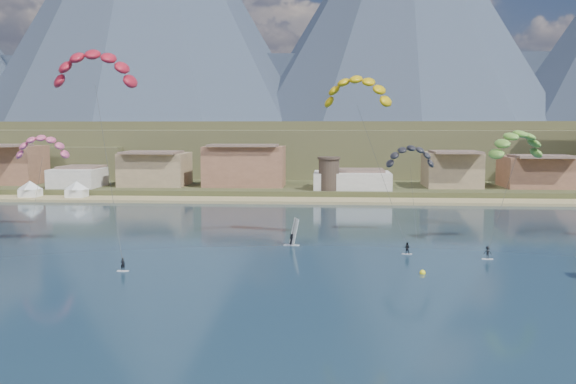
% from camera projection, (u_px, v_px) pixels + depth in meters
% --- Properties ---
extents(ground, '(2400.00, 2400.00, 0.00)m').
position_uv_depth(ground, '(262.00, 354.00, 52.80)').
color(ground, black).
rests_on(ground, ground).
extents(beach, '(2200.00, 12.00, 0.90)m').
position_uv_depth(beach, '(308.00, 201.00, 157.98)').
color(beach, tan).
rests_on(beach, ground).
extents(land, '(2200.00, 900.00, 4.00)m').
position_uv_depth(land, '(325.00, 145.00, 608.60)').
color(land, '#4D492A').
rests_on(land, ground).
extents(foothills, '(940.00, 210.00, 18.00)m').
position_uv_depth(foothills, '(370.00, 147.00, 281.11)').
color(foothills, brown).
rests_on(foothills, ground).
extents(mountain_ridge, '(2060.00, 480.00, 400.00)m').
position_uv_depth(mountain_ridge, '(317.00, 26.00, 855.80)').
color(mountain_ridge, '#2E394D').
rests_on(mountain_ridge, ground).
extents(town, '(400.00, 24.00, 12.00)m').
position_uv_depth(town, '(164.00, 164.00, 175.72)').
color(town, silver).
rests_on(town, ground).
extents(watchtower, '(5.82, 5.82, 8.60)m').
position_uv_depth(watchtower, '(329.00, 173.00, 164.96)').
color(watchtower, '#47382D').
rests_on(watchtower, ground).
extents(beach_tents, '(43.40, 6.40, 5.00)m').
position_uv_depth(beach_tents, '(6.00, 185.00, 162.68)').
color(beach_tents, white).
rests_on(beach_tents, ground).
extents(kitesurfer_red, '(14.12, 14.81, 31.04)m').
position_uv_depth(kitesurfer_red, '(95.00, 63.00, 91.29)').
color(kitesurfer_red, silver).
rests_on(kitesurfer_red, ground).
extents(kitesurfer_yellow, '(13.81, 14.60, 28.14)m').
position_uv_depth(kitesurfer_yellow, '(357.00, 87.00, 101.79)').
color(kitesurfer_yellow, silver).
rests_on(kitesurfer_yellow, ground).
extents(kitesurfer_green, '(12.80, 16.30, 20.61)m').
position_uv_depth(kitesurfer_green, '(517.00, 141.00, 99.56)').
color(kitesurfer_green, silver).
rests_on(kitesurfer_green, ground).
extents(distant_kite_pink, '(10.07, 6.70, 18.60)m').
position_uv_depth(distant_kite_pink, '(42.00, 143.00, 115.14)').
color(distant_kite_pink, '#262626').
rests_on(distant_kite_pink, ground).
extents(distant_kite_dark, '(8.78, 5.97, 16.95)m').
position_uv_depth(distant_kite_dark, '(410.00, 153.00, 109.89)').
color(distant_kite_dark, '#262626').
rests_on(distant_kite_dark, ground).
extents(windsurfer, '(2.47, 2.73, 4.24)m').
position_uv_depth(windsurfer, '(293.00, 237.00, 100.25)').
color(windsurfer, silver).
rests_on(windsurfer, ground).
extents(buoy, '(0.76, 0.76, 0.76)m').
position_uv_depth(buoy, '(423.00, 273.00, 81.14)').
color(buoy, yellow).
rests_on(buoy, ground).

